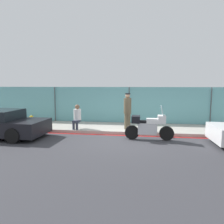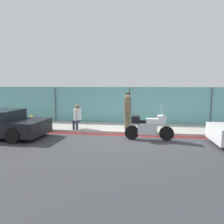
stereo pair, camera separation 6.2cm
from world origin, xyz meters
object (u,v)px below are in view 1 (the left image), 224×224
(motorcycle, at_px, (149,126))
(officer_standing, at_px, (127,111))
(person_seated_on_curb, at_px, (77,115))
(fire_hydrant, at_px, (31,121))

(motorcycle, xyz_separation_m, officer_standing, (-1.03, 1.41, 0.48))
(person_seated_on_curb, bearing_deg, officer_standing, 4.38)
(fire_hydrant, bearing_deg, motorcycle, -11.95)
(motorcycle, xyz_separation_m, fire_hydrant, (-6.15, 1.30, -0.16))
(motorcycle, relative_size, person_seated_on_curb, 1.72)
(motorcycle, height_order, person_seated_on_curb, motorcycle)
(officer_standing, distance_m, person_seated_on_curb, 2.58)
(officer_standing, bearing_deg, fire_hydrant, -178.80)
(motorcycle, bearing_deg, person_seated_on_curb, 160.90)
(person_seated_on_curb, bearing_deg, motorcycle, -18.64)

